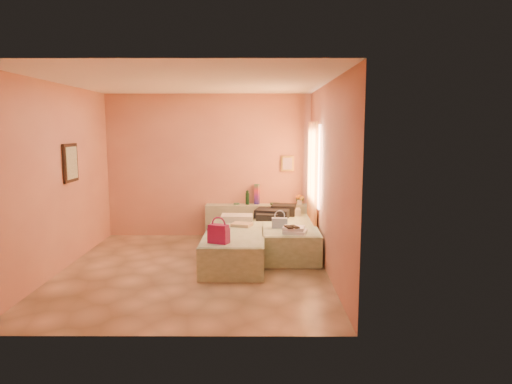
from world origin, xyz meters
TOP-DOWN VIEW (x-y plane):
  - ground at (0.00, 0.00)m, footprint 4.50×4.50m
  - room_walls at (0.21, 0.57)m, footprint 4.02×4.51m
  - headboard_ledge at (0.98, 2.10)m, footprint 2.05×0.30m
  - bed_left at (0.60, 0.40)m, footprint 0.92×2.01m
  - bed_right at (1.50, 1.05)m, footprint 0.92×2.01m
  - water_bottle at (0.76, 2.12)m, footprint 0.10×0.10m
  - rainbow_box at (0.95, 2.18)m, footprint 0.11×0.11m
  - small_dish at (0.55, 2.10)m, footprint 0.16×0.16m
  - green_book at (1.31, 2.12)m, footprint 0.20×0.15m
  - flower_vase at (1.80, 2.14)m, footprint 0.18×0.18m
  - magenta_handbag at (0.41, -0.32)m, footprint 0.33×0.26m
  - khaki_garment at (0.70, 0.81)m, footprint 0.38×0.34m
  - clothes_pile at (1.30, 1.60)m, footprint 0.73×0.73m
  - blue_handbag at (1.33, 0.68)m, footprint 0.26×0.12m
  - towel_stack at (1.56, 0.30)m, footprint 0.41×0.38m
  - sandal_pair at (1.50, 0.25)m, footprint 0.21×0.25m

SIDE VIEW (x-z plane):
  - ground at x=0.00m, z-range 0.00..0.00m
  - bed_left at x=0.60m, z-range 0.00..0.50m
  - bed_right at x=1.50m, z-range 0.00..0.50m
  - headboard_ledge at x=0.98m, z-range 0.00..0.65m
  - khaki_garment at x=0.70m, z-range 0.50..0.55m
  - towel_stack at x=1.56m, z-range 0.50..0.60m
  - blue_handbag at x=1.33m, z-range 0.50..0.67m
  - clothes_pile at x=1.30m, z-range 0.50..0.70m
  - sandal_pair at x=1.50m, z-range 0.60..0.62m
  - magenta_handbag at x=0.41m, z-range 0.50..0.77m
  - small_dish at x=0.55m, z-range 0.65..0.68m
  - green_book at x=1.31m, z-range 0.65..0.68m
  - flower_vase at x=1.80m, z-range 0.65..0.88m
  - water_bottle at x=0.76m, z-range 0.65..0.92m
  - rainbow_box at x=0.95m, z-range 0.65..1.05m
  - room_walls at x=0.21m, z-range 0.38..3.19m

